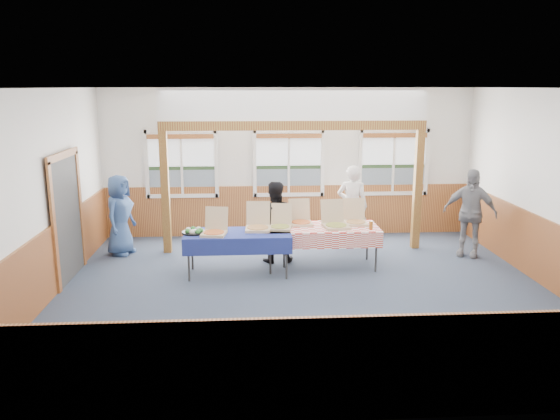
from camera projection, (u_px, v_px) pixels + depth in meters
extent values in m
plane|color=#2A3445|center=(305.00, 291.00, 8.79)|extent=(8.00, 8.00, 0.00)
plane|color=white|center=(307.00, 88.00, 8.08)|extent=(8.00, 8.00, 0.00)
plane|color=silver|center=(289.00, 163.00, 11.84)|extent=(8.00, 0.00, 8.00)
plane|color=silver|center=(347.00, 267.00, 5.02)|extent=(8.00, 0.00, 8.00)
plane|color=silver|center=(41.00, 197.00, 8.19)|extent=(0.00, 8.00, 8.00)
plane|color=silver|center=(556.00, 191.00, 8.67)|extent=(0.00, 8.00, 8.00)
cube|color=brown|center=(289.00, 210.00, 12.05)|extent=(7.98, 0.05, 1.10)
cube|color=brown|center=(344.00, 369.00, 5.28)|extent=(7.98, 0.05, 1.10)
cube|color=brown|center=(50.00, 264.00, 8.42)|extent=(0.05, 6.98, 1.10)
cube|color=brown|center=(547.00, 254.00, 8.90)|extent=(0.05, 6.98, 1.10)
cube|color=#2E2E2E|center=(66.00, 218.00, 9.19)|extent=(0.06, 1.30, 2.10)
cube|color=white|center=(183.00, 196.00, 11.79)|extent=(1.52, 0.05, 0.08)
cube|color=white|center=(180.00, 132.00, 11.49)|extent=(1.52, 0.05, 0.08)
cube|color=white|center=(146.00, 164.00, 11.60)|extent=(0.08, 0.05, 1.46)
cube|color=white|center=(216.00, 164.00, 11.69)|extent=(0.08, 0.05, 1.46)
cube|color=white|center=(182.00, 164.00, 11.64)|extent=(0.05, 0.05, 1.30)
cube|color=slate|center=(182.00, 182.00, 11.77)|extent=(1.40, 0.02, 0.52)
cube|color=#21391C|center=(182.00, 168.00, 11.70)|extent=(1.40, 0.02, 0.08)
cube|color=silver|center=(181.00, 150.00, 11.61)|extent=(1.40, 0.02, 0.70)
cube|color=brown|center=(180.00, 137.00, 11.49)|extent=(1.40, 0.07, 0.10)
cube|color=white|center=(289.00, 195.00, 11.93)|extent=(1.52, 0.05, 0.08)
cube|color=white|center=(289.00, 131.00, 11.63)|extent=(1.52, 0.05, 0.08)
cube|color=white|center=(255.00, 164.00, 11.73)|extent=(0.08, 0.05, 1.46)
cube|color=white|center=(323.00, 163.00, 11.82)|extent=(0.08, 0.05, 1.46)
cube|color=white|center=(289.00, 163.00, 11.78)|extent=(0.05, 0.05, 1.30)
cube|color=slate|center=(289.00, 181.00, 11.90)|extent=(1.40, 0.02, 0.52)
cube|color=#21391C|center=(289.00, 167.00, 11.84)|extent=(1.40, 0.02, 0.08)
cube|color=silver|center=(289.00, 149.00, 11.75)|extent=(1.40, 0.02, 0.70)
cube|color=brown|center=(289.00, 136.00, 11.63)|extent=(1.40, 0.07, 0.10)
cube|color=white|center=(392.00, 193.00, 12.07)|extent=(1.52, 0.05, 0.08)
cube|color=white|center=(395.00, 131.00, 11.76)|extent=(1.52, 0.05, 0.08)
cube|color=white|center=(360.00, 163.00, 11.87)|extent=(0.08, 0.05, 1.46)
cube|color=white|center=(427.00, 162.00, 11.96)|extent=(0.08, 0.05, 1.46)
cube|color=white|center=(394.00, 162.00, 11.92)|extent=(0.05, 0.05, 1.30)
cube|color=slate|center=(392.00, 180.00, 12.04)|extent=(1.40, 0.02, 0.52)
cube|color=#21391C|center=(393.00, 166.00, 11.98)|extent=(1.40, 0.02, 0.08)
cube|color=silver|center=(394.00, 148.00, 11.89)|extent=(1.40, 0.02, 0.70)
cube|color=brown|center=(395.00, 135.00, 11.77)|extent=(1.40, 0.07, 0.10)
cube|color=#622E15|center=(165.00, 193.00, 10.61)|extent=(0.15, 0.15, 2.40)
cube|color=#622E15|center=(418.00, 190.00, 10.91)|extent=(0.15, 0.15, 2.40)
cube|color=#622E15|center=(294.00, 125.00, 10.47)|extent=(5.15, 0.18, 0.18)
cylinder|color=#2E2E2E|center=(189.00, 261.00, 9.16)|extent=(0.04, 0.04, 0.73)
cylinder|color=#2E2E2E|center=(192.00, 250.00, 9.76)|extent=(0.04, 0.04, 0.73)
cylinder|color=#2E2E2E|center=(287.00, 259.00, 9.26)|extent=(0.04, 0.04, 0.73)
cylinder|color=#2E2E2E|center=(284.00, 248.00, 9.86)|extent=(0.04, 0.04, 0.73)
cube|color=#2E2E2E|center=(238.00, 234.00, 9.43)|extent=(1.87, 1.00, 0.03)
cube|color=navy|center=(238.00, 233.00, 9.43)|extent=(1.93, 1.07, 0.01)
cube|color=navy|center=(238.00, 247.00, 9.07)|extent=(1.81, 0.29, 0.28)
cube|color=navy|center=(238.00, 235.00, 9.85)|extent=(1.81, 0.29, 0.28)
cylinder|color=#2E2E2E|center=(270.00, 254.00, 9.51)|extent=(0.04, 0.04, 0.73)
cylinder|color=#2E2E2E|center=(269.00, 243.00, 10.20)|extent=(0.04, 0.04, 0.73)
cylinder|color=#2E2E2E|center=(376.00, 252.00, 9.62)|extent=(0.04, 0.04, 0.73)
cylinder|color=#2E2E2E|center=(367.00, 241.00, 10.31)|extent=(0.04, 0.04, 0.73)
cube|color=#2E2E2E|center=(321.00, 228.00, 9.83)|extent=(2.11, 1.17, 0.03)
cube|color=#B41B12|center=(321.00, 227.00, 9.83)|extent=(2.18, 1.24, 0.01)
cube|color=#B41B12|center=(325.00, 241.00, 9.43)|extent=(2.02, 0.37, 0.28)
cube|color=#B41B12|center=(318.00, 228.00, 10.29)|extent=(2.02, 0.37, 0.28)
cube|color=tan|center=(214.00, 234.00, 9.25)|extent=(0.46, 0.46, 0.04)
cylinder|color=gold|center=(214.00, 232.00, 9.24)|extent=(0.40, 0.40, 0.01)
cube|color=tan|center=(217.00, 218.00, 9.44)|extent=(0.41, 0.16, 0.39)
cube|color=tan|center=(258.00, 229.00, 9.56)|extent=(0.45, 0.45, 0.05)
cylinder|color=tan|center=(258.00, 227.00, 9.55)|extent=(0.39, 0.39, 0.01)
cube|color=tan|center=(258.00, 213.00, 9.76)|extent=(0.43, 0.12, 0.42)
cube|color=tan|center=(280.00, 228.00, 9.64)|extent=(0.44, 0.44, 0.04)
cylinder|color=gold|center=(280.00, 226.00, 9.63)|extent=(0.38, 0.38, 0.01)
cube|color=tan|center=(282.00, 214.00, 9.82)|extent=(0.39, 0.15, 0.37)
cube|color=tan|center=(301.00, 223.00, 9.95)|extent=(0.42, 0.42, 0.04)
cylinder|color=gold|center=(301.00, 222.00, 9.94)|extent=(0.36, 0.36, 0.01)
cube|color=tan|center=(299.00, 209.00, 10.13)|extent=(0.40, 0.12, 0.39)
cube|color=tan|center=(336.00, 227.00, 9.72)|extent=(0.48, 0.48, 0.05)
cylinder|color=gold|center=(336.00, 225.00, 9.71)|extent=(0.42, 0.42, 0.01)
cube|color=tan|center=(332.00, 211.00, 9.91)|extent=(0.44, 0.16, 0.42)
cube|color=tan|center=(356.00, 223.00, 9.96)|extent=(0.41, 0.41, 0.04)
cylinder|color=tan|center=(356.00, 222.00, 9.95)|extent=(0.36, 0.36, 0.01)
cube|color=tan|center=(354.00, 209.00, 10.14)|extent=(0.40, 0.11, 0.39)
cylinder|color=black|center=(194.00, 232.00, 9.38)|extent=(0.41, 0.41, 0.03)
cylinder|color=silver|center=(194.00, 231.00, 9.37)|extent=(0.09, 0.09, 0.04)
sphere|color=#2D6F2A|center=(201.00, 230.00, 9.38)|extent=(0.09, 0.09, 0.09)
sphere|color=#B9B8A7|center=(199.00, 229.00, 9.46)|extent=(0.09, 0.09, 0.09)
sphere|color=#2D6F2A|center=(193.00, 229.00, 9.48)|extent=(0.09, 0.09, 0.09)
sphere|color=#B9B8A7|center=(188.00, 230.00, 9.41)|extent=(0.09, 0.09, 0.09)
sphere|color=#2D6F2A|center=(188.00, 231.00, 9.32)|extent=(0.09, 0.09, 0.09)
sphere|color=#B9B8A7|center=(192.00, 232.00, 9.26)|extent=(0.09, 0.09, 0.09)
sphere|color=#2D6F2A|center=(198.00, 232.00, 9.29)|extent=(0.09, 0.09, 0.09)
cylinder|color=#905218|center=(371.00, 225.00, 9.62)|extent=(0.07, 0.07, 0.15)
imported|color=silver|center=(352.00, 206.00, 11.07)|extent=(0.71, 0.57, 1.69)
imported|color=black|center=(274.00, 222.00, 10.13)|extent=(0.77, 0.62, 1.53)
imported|color=#355386|center=(120.00, 215.00, 10.58)|extent=(0.71, 0.89, 1.57)
imported|color=gray|center=(470.00, 213.00, 10.46)|extent=(1.07, 0.87, 1.71)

